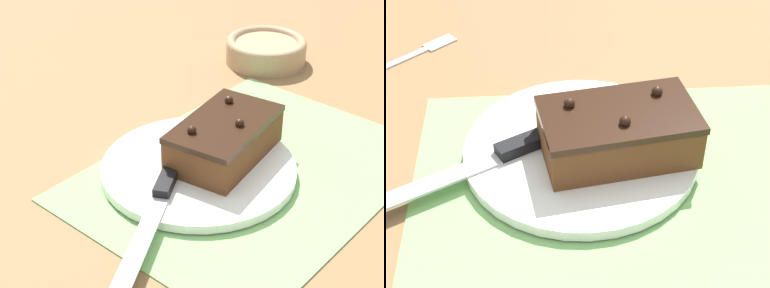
# 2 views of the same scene
# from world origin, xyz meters

# --- Properties ---
(ground_plane) EXTENTS (3.00, 3.00, 0.00)m
(ground_plane) POSITION_xyz_m (0.00, 0.00, 0.00)
(ground_plane) COLOR olive
(placemat_woven) EXTENTS (0.46, 0.34, 0.00)m
(placemat_woven) POSITION_xyz_m (0.00, 0.00, 0.00)
(placemat_woven) COLOR #7AB266
(placemat_woven) RESTS_ON ground_plane
(cake_plate) EXTENTS (0.26, 0.26, 0.01)m
(cake_plate) POSITION_xyz_m (-0.05, 0.05, 0.01)
(cake_plate) COLOR white
(cake_plate) RESTS_ON placemat_woven
(chocolate_cake) EXTENTS (0.18, 0.12, 0.06)m
(chocolate_cake) POSITION_xyz_m (-0.01, 0.04, 0.04)
(chocolate_cake) COLOR brown
(chocolate_cake) RESTS_ON cake_plate
(serving_knife) EXTENTS (0.22, 0.13, 0.01)m
(serving_knife) POSITION_xyz_m (-0.14, 0.03, 0.02)
(serving_knife) COLOR black
(serving_knife) RESTS_ON cake_plate
(small_bowl) EXTENTS (0.14, 0.14, 0.05)m
(small_bowl) POSITION_xyz_m (0.30, 0.19, 0.02)
(small_bowl) COLOR tan
(small_bowl) RESTS_ON ground_plane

